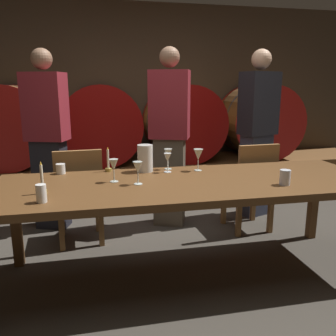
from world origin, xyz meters
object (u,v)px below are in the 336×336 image
(wine_barrel_far_left, at_px, (10,127))
(wine_glass_right, at_px, (168,154))
(candle_left, at_px, (42,185))
(cup_left, at_px, (41,193))
(wine_glass_center, at_px, (168,158))
(dining_table, at_px, (191,189))
(candle_right, at_px, (108,165))
(wine_barrel_center_left, at_px, (101,125))
(cup_right, at_px, (285,177))
(pitcher, at_px, (145,158))
(chair_right, at_px, (252,183))
(wine_glass_far_left, at_px, (114,166))
(wine_barrel_far_right, at_px, (259,121))
(cup_center, at_px, (61,169))
(guest_center, at_px, (169,137))
(guest_right, at_px, (257,133))
(guest_left, at_px, (48,140))
(wine_glass_left, at_px, (138,168))
(wine_glass_far_right, at_px, (198,155))
(chair_left, at_px, (79,192))
(wine_barrel_center_right, at_px, (183,123))

(wine_barrel_far_left, relative_size, wine_glass_right, 5.95)
(candle_left, bearing_deg, cup_left, -84.66)
(wine_glass_center, bearing_deg, dining_table, -69.32)
(candle_right, xyz_separation_m, wine_glass_center, (0.46, -0.12, 0.06))
(wine_barrel_center_left, height_order, cup_right, wine_barrel_center_left)
(pitcher, bearing_deg, chair_right, 16.70)
(chair_right, xyz_separation_m, wine_glass_far_left, (-1.34, -0.59, 0.37))
(wine_barrel_far_right, relative_size, cup_center, 12.90)
(candle_right, height_order, wine_glass_center, candle_right)
(cup_right, bearing_deg, wine_glass_right, 137.68)
(wine_barrel_center_left, xyz_separation_m, guest_center, (0.64, -1.22, -0.01))
(guest_center, bearing_deg, dining_table, 107.98)
(wine_barrel_far_left, relative_size, guest_right, 0.57)
(wine_barrel_far_left, bearing_deg, wine_barrel_far_right, 0.00)
(pitcher, bearing_deg, wine_glass_right, 11.52)
(wine_barrel_center_left, height_order, guest_left, guest_left)
(guest_right, height_order, cup_right, guest_right)
(cup_right, bearing_deg, wine_glass_far_left, 164.41)
(wine_barrel_far_right, relative_size, chair_right, 1.14)
(wine_barrel_far_left, relative_size, cup_left, 9.29)
(chair_right, bearing_deg, cup_center, 4.93)
(chair_right, height_order, guest_left, guest_left)
(wine_glass_right, bearing_deg, guest_right, 32.43)
(wine_glass_left, distance_m, wine_glass_right, 0.50)
(wine_barrel_far_left, xyz_separation_m, wine_glass_far_right, (1.82, -1.95, -0.06))
(cup_left, xyz_separation_m, cup_center, (0.05, 0.70, -0.02))
(guest_left, height_order, wine_glass_far_right, guest_left)
(pitcher, bearing_deg, cup_right, -33.63)
(wine_barrel_far_left, xyz_separation_m, guest_left, (0.56, -1.05, -0.03))
(guest_left, relative_size, wine_glass_left, 10.87)
(wine_glass_far_left, bearing_deg, candle_left, -156.70)
(dining_table, bearing_deg, cup_right, -21.07)
(chair_left, bearing_deg, cup_right, 141.90)
(wine_glass_left, bearing_deg, guest_center, 66.83)
(guest_center, bearing_deg, pitcher, 84.44)
(guest_left, height_order, candle_left, guest_left)
(wine_barrel_far_left, height_order, cup_right, wine_barrel_far_left)
(dining_table, relative_size, guest_left, 1.58)
(dining_table, height_order, wine_glass_right, wine_glass_right)
(chair_left, xyz_separation_m, guest_left, (-0.29, 0.48, 0.41))
(wine_glass_far_left, bearing_deg, wine_glass_left, -31.93)
(wine_barrel_far_right, xyz_separation_m, candle_right, (-2.19, -1.83, -0.13))
(dining_table, relative_size, wine_glass_left, 17.18)
(pitcher, relative_size, cup_right, 2.03)
(candle_left, bearing_deg, guest_left, 95.01)
(wine_glass_right, height_order, cup_left, wine_glass_right)
(wine_barrel_center_right, bearing_deg, cup_left, -120.54)
(candle_right, height_order, cup_right, candle_right)
(wine_glass_center, xyz_separation_m, wine_glass_right, (0.03, 0.10, 0.01))
(wine_glass_far_left, height_order, wine_glass_far_right, wine_glass_far_right)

